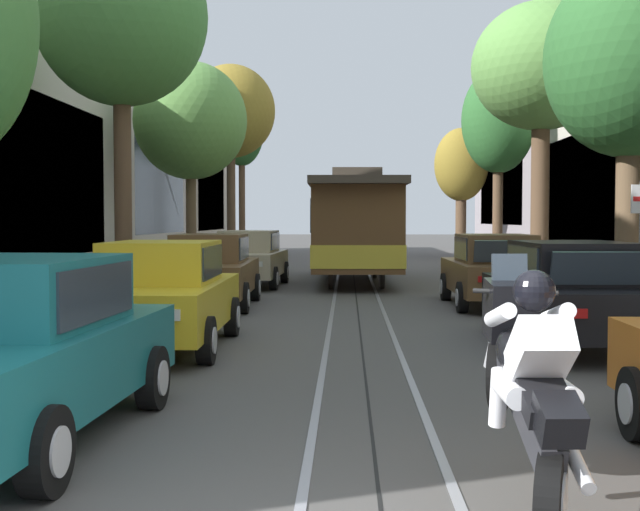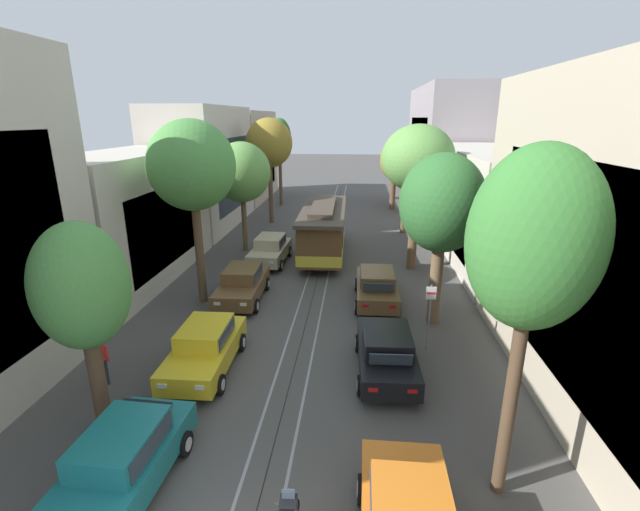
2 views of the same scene
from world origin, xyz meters
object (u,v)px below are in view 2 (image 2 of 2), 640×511
at_px(street_tree_kerb_left_mid, 242,173).
at_px(cable_car_trolley, 323,231).
at_px(parked_car_teal_near_left, 121,463).
at_px(street_tree_kerb_right_mid, 418,160).
at_px(street_tree_kerb_right_fourth, 407,157).
at_px(parked_car_black_second_right, 386,351).
at_px(parked_car_brown_mid_right, 377,286).
at_px(pedestrian_on_left_pavement, 101,358).
at_px(parked_car_brown_mid_left, 242,284).
at_px(street_tree_kerb_left_far, 279,139).
at_px(street_tree_kerb_right_second, 442,205).
at_px(street_sign_post, 430,310).
at_px(street_tree_kerb_right_far, 394,162).
at_px(street_tree_kerb_left_fourth, 269,144).
at_px(street_tree_kerb_left_second, 192,166).
at_px(parked_car_beige_fourth_left, 270,249).
at_px(street_tree_kerb_right_near, 535,243).
at_px(parked_car_yellow_second_left, 205,347).
at_px(street_tree_kerb_left_near, 82,289).

bearing_deg(street_tree_kerb_left_mid, cable_car_trolley, -12.71).
distance_m(parked_car_teal_near_left, street_tree_kerb_right_mid, 19.09).
bearing_deg(street_tree_kerb_right_fourth, parked_car_black_second_right, -96.92).
bearing_deg(parked_car_brown_mid_right, pedestrian_on_left_pavement, -140.72).
bearing_deg(parked_car_brown_mid_left, street_tree_kerb_left_far, 95.43).
bearing_deg(street_tree_kerb_left_mid, street_tree_kerb_right_second, -42.62).
bearing_deg(parked_car_black_second_right, cable_car_trolley, 103.96).
bearing_deg(street_sign_post, street_tree_kerb_right_far, 88.89).
height_order(street_tree_kerb_left_fourth, street_tree_kerb_right_fourth, street_tree_kerb_left_fourth).
bearing_deg(parked_car_teal_near_left, street_sign_post, 42.49).
height_order(parked_car_brown_mid_right, pedestrian_on_left_pavement, pedestrian_on_left_pavement).
height_order(parked_car_teal_near_left, pedestrian_on_left_pavement, pedestrian_on_left_pavement).
bearing_deg(parked_car_teal_near_left, street_tree_kerb_right_far, 75.90).
height_order(street_tree_kerb_right_second, street_sign_post, street_tree_kerb_right_second).
distance_m(street_tree_kerb_left_second, street_tree_kerb_right_fourth, 17.26).
bearing_deg(street_tree_kerb_right_mid, street_tree_kerb_left_far, 120.55).
bearing_deg(street_tree_kerb_left_fourth, street_tree_kerb_left_mid, -91.13).
bearing_deg(cable_car_trolley, parked_car_black_second_right, -76.04).
bearing_deg(street_sign_post, parked_car_teal_near_left, -137.51).
distance_m(street_tree_kerb_right_mid, street_sign_post, 10.28).
bearing_deg(parked_car_beige_fourth_left, street_tree_kerb_left_mid, 131.12).
distance_m(street_tree_kerb_right_second, cable_car_trolley, 10.46).
height_order(parked_car_brown_mid_left, parked_car_beige_fourth_left, same).
bearing_deg(street_tree_kerb_left_mid, street_tree_kerb_right_near, -60.09).
distance_m(street_tree_kerb_right_mid, pedestrian_on_left_pavement, 17.36).
bearing_deg(parked_car_brown_mid_right, parked_car_yellow_second_left, -134.23).
height_order(parked_car_beige_fourth_left, street_tree_kerb_right_mid, street_tree_kerb_right_mid).
distance_m(parked_car_yellow_second_left, street_tree_kerb_right_second, 10.19).
height_order(parked_car_brown_mid_right, street_tree_kerb_left_fourth, street_tree_kerb_left_fourth).
distance_m(parked_car_yellow_second_left, street_tree_kerb_right_fourth, 21.58).
relative_size(street_tree_kerb_left_mid, street_tree_kerb_left_fourth, 0.83).
bearing_deg(street_tree_kerb_right_fourth, street_tree_kerb_left_far, 138.02).
relative_size(street_tree_kerb_left_near, street_tree_kerb_left_far, 0.71).
height_order(parked_car_beige_fourth_left, street_tree_kerb_right_near, street_tree_kerb_right_near).
distance_m(parked_car_brown_mid_left, street_tree_kerb_right_near, 14.35).
bearing_deg(street_tree_kerb_right_near, street_tree_kerb_right_fourth, 89.96).
height_order(parked_car_brown_mid_left, street_sign_post, street_sign_post).
relative_size(street_tree_kerb_left_far, street_tree_kerb_right_fourth, 1.08).
relative_size(street_tree_kerb_left_near, street_sign_post, 2.28).
xyz_separation_m(parked_car_beige_fourth_left, street_tree_kerb_right_second, (8.29, -7.16, 4.17)).
bearing_deg(street_tree_kerb_left_fourth, pedestrian_on_left_pavement, -92.42).
height_order(parked_car_brown_mid_left, pedestrian_on_left_pavement, pedestrian_on_left_pavement).
relative_size(parked_car_beige_fourth_left, parked_car_black_second_right, 1.00).
bearing_deg(street_tree_kerb_left_far, street_tree_kerb_left_fourth, -86.31).
distance_m(street_tree_kerb_left_second, street_tree_kerb_right_near, 14.43).
xyz_separation_m(parked_car_black_second_right, pedestrian_on_left_pavement, (-9.03, -1.45, 0.15)).
distance_m(street_tree_kerb_left_second, street_tree_kerb_left_far, 23.49).
height_order(parked_car_yellow_second_left, street_tree_kerb_right_near, street_tree_kerb_right_near).
relative_size(parked_car_beige_fourth_left, parked_car_brown_mid_right, 1.01).
height_order(street_tree_kerb_left_far, street_tree_kerb_right_far, street_tree_kerb_left_far).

